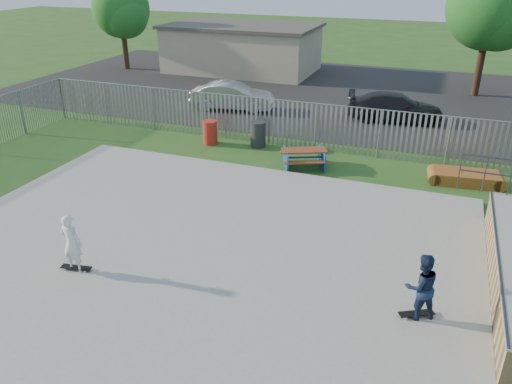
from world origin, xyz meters
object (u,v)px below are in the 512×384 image
(car_silver, at_px, (232,96))
(car_dark, at_px, (395,107))
(trash_bin_red, at_px, (210,132))
(funbox, at_px, (466,178))
(tree_mid, at_px, (491,6))
(skater_white, at_px, (72,243))
(trash_bin_grey, at_px, (258,134))
(tree_left, at_px, (121,9))
(skater_navy, at_px, (421,287))
(picnic_table, at_px, (304,158))

(car_silver, distance_m, car_dark, 8.36)
(trash_bin_red, bearing_deg, car_silver, 103.06)
(funbox, xyz_separation_m, tree_mid, (0.52, 13.75, 4.73))
(car_silver, xyz_separation_m, car_dark, (8.30, 1.03, -0.04))
(funbox, height_order, skater_white, skater_white)
(car_dark, bearing_deg, trash_bin_grey, 130.30)
(tree_left, height_order, skater_white, tree_left)
(car_silver, height_order, skater_navy, skater_navy)
(picnic_table, xyz_separation_m, tree_mid, (6.37, 14.31, 4.58))
(tree_left, height_order, tree_mid, tree_mid)
(funbox, bearing_deg, skater_white, -140.36)
(trash_bin_grey, xyz_separation_m, tree_left, (-14.78, 12.10, 3.59))
(tree_left, distance_m, tree_mid, 23.65)
(car_silver, bearing_deg, car_dark, -94.21)
(funbox, height_order, trash_bin_red, trash_bin_red)
(tree_left, xyz_separation_m, skater_white, (13.82, -22.74, -3.20))
(car_dark, xyz_separation_m, tree_mid, (3.84, 6.85, 4.25))
(trash_bin_grey, bearing_deg, tree_left, 140.70)
(skater_navy, bearing_deg, trash_bin_red, -72.87)
(tree_mid, distance_m, skater_navy, 22.60)
(car_dark, bearing_deg, tree_mid, -38.63)
(car_silver, bearing_deg, picnic_table, -149.46)
(picnic_table, bearing_deg, car_silver, 107.27)
(picnic_table, relative_size, skater_navy, 1.35)
(trash_bin_red, height_order, trash_bin_grey, trash_bin_grey)
(tree_left, relative_size, skater_white, 3.93)
(trash_bin_grey, bearing_deg, car_silver, 123.99)
(trash_bin_grey, distance_m, car_dark, 7.75)
(car_silver, bearing_deg, skater_white, 177.23)
(car_dark, height_order, tree_left, tree_left)
(funbox, bearing_deg, skater_navy, -103.33)
(tree_mid, height_order, skater_navy, tree_mid)
(funbox, bearing_deg, tree_mid, 81.42)
(picnic_table, bearing_deg, car_dark, 46.63)
(trash_bin_grey, bearing_deg, picnic_table, -32.20)
(funbox, xyz_separation_m, trash_bin_grey, (-8.33, 1.00, 0.33))
(skater_navy, xyz_separation_m, skater_white, (-8.27, -1.20, 0.00))
(funbox, xyz_separation_m, car_silver, (-11.62, 5.87, 0.52))
(trash_bin_grey, height_order, tree_mid, tree_mid)
(trash_bin_red, distance_m, trash_bin_grey, 2.10)
(skater_navy, height_order, skater_white, same)
(tree_mid, height_order, skater_white, tree_mid)
(tree_left, bearing_deg, picnic_table, -38.36)
(tree_mid, relative_size, skater_white, 4.69)
(trash_bin_red, bearing_deg, tree_left, 135.44)
(trash_bin_grey, height_order, skater_white, skater_white)
(trash_bin_red, bearing_deg, picnic_table, -13.93)
(tree_mid, bearing_deg, tree_left, -178.42)
(trash_bin_red, bearing_deg, skater_navy, -43.87)
(car_dark, bearing_deg, funbox, -163.70)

